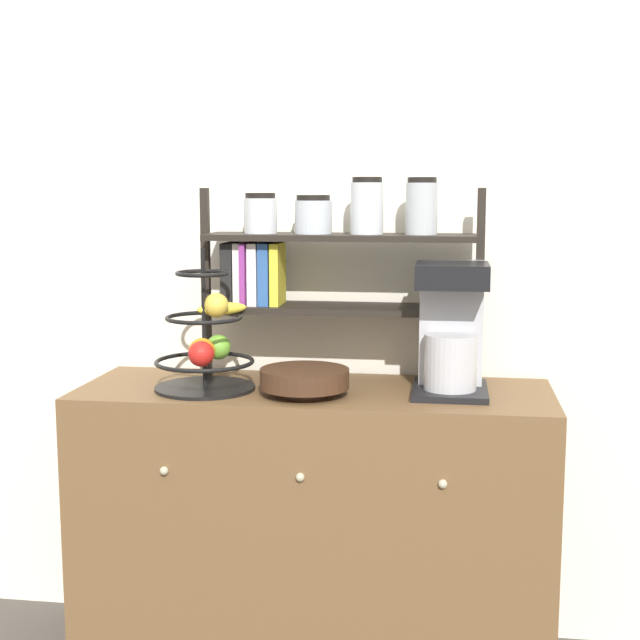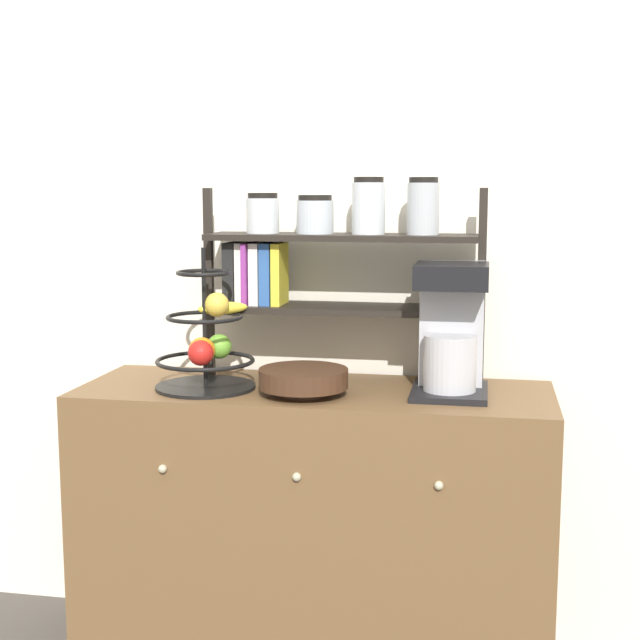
% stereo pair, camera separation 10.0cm
% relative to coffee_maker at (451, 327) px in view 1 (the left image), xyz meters
% --- Properties ---
extents(wall_back, '(7.00, 0.05, 2.60)m').
position_rel_coffee_maker_xyz_m(wall_back, '(-0.39, 0.26, 0.27)').
color(wall_back, silver).
rests_on(wall_back, ground_plane).
extents(sideboard, '(1.36, 0.49, 0.84)m').
position_rel_coffee_maker_xyz_m(sideboard, '(-0.39, -0.02, -0.60)').
color(sideboard, brown).
rests_on(sideboard, ground_plane).
extents(coffee_maker, '(0.21, 0.26, 0.37)m').
position_rel_coffee_maker_xyz_m(coffee_maker, '(0.00, 0.00, 0.00)').
color(coffee_maker, black).
rests_on(coffee_maker, sideboard).
extents(fruit_stand, '(0.29, 0.29, 0.41)m').
position_rel_coffee_maker_xyz_m(fruit_stand, '(-0.69, -0.08, -0.05)').
color(fruit_stand, black).
rests_on(fruit_stand, sideboard).
extents(wooden_bowl, '(0.25, 0.25, 0.08)m').
position_rel_coffee_maker_xyz_m(wooden_bowl, '(-0.40, -0.11, -0.14)').
color(wooden_bowl, '#422819').
rests_on(wooden_bowl, sideboard).
extents(shelf_hutch, '(0.84, 0.20, 0.60)m').
position_rel_coffee_maker_xyz_m(shelf_hutch, '(-0.39, 0.11, 0.20)').
color(shelf_hutch, black).
rests_on(shelf_hutch, sideboard).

